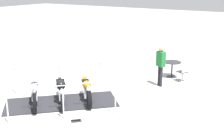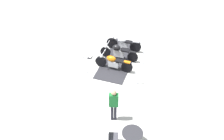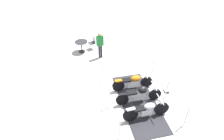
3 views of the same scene
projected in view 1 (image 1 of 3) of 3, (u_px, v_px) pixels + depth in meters
The scene contains 15 objects.
ground_plane at pixel (62, 103), 11.39m from camera, with size 80.00×80.00×0.00m, color silver.
display_platform at pixel (62, 103), 11.39m from camera, with size 4.12×1.62×0.04m, color #28282D.
motorcycle_chrome at pixel (34, 93), 11.04m from camera, with size 1.61×1.55×0.99m.
motorcycle_black at pixel (61, 91), 11.21m from camera, with size 1.64×1.67×0.91m.
motorcycle_copper at pixel (87, 90), 11.43m from camera, with size 1.55×1.63×0.92m.
stanchion_right_front at pixel (8, 112), 9.60m from camera, with size 0.29×0.29×1.13m.
stanchion_left_rear at pixel (101, 79), 12.96m from camera, with size 0.32×0.32×1.15m.
stanchion_left_mid at pixel (59, 82), 12.60m from camera, with size 0.31×0.31×1.13m.
stanchion_right_rear at pixel (115, 105), 10.33m from camera, with size 0.34×0.34×1.13m.
stanchion_left_front at pixel (15, 84), 12.24m from camera, with size 0.28×0.28×1.12m.
stanchion_right_mid at pixel (64, 109), 9.97m from camera, with size 0.31×0.31×1.06m.
info_placard at pixel (76, 119), 9.88m from camera, with size 0.40×0.40×0.22m.
cafe_table at pixel (172, 65), 14.36m from camera, with size 0.83×0.83×0.75m.
cafe_chair_near_table at pixel (184, 71), 13.68m from camera, with size 0.55×0.55×0.90m.
bystander_person at pixel (161, 63), 12.99m from camera, with size 0.46×0.39×1.76m.
Camera 1 is at (7.27, -7.93, 4.38)m, focal length 48.60 mm.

